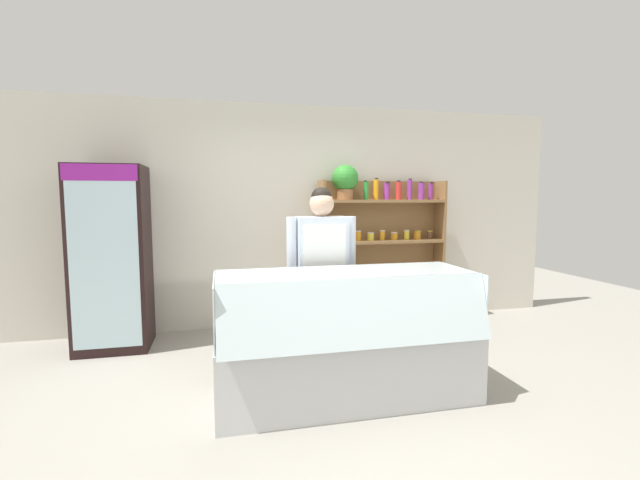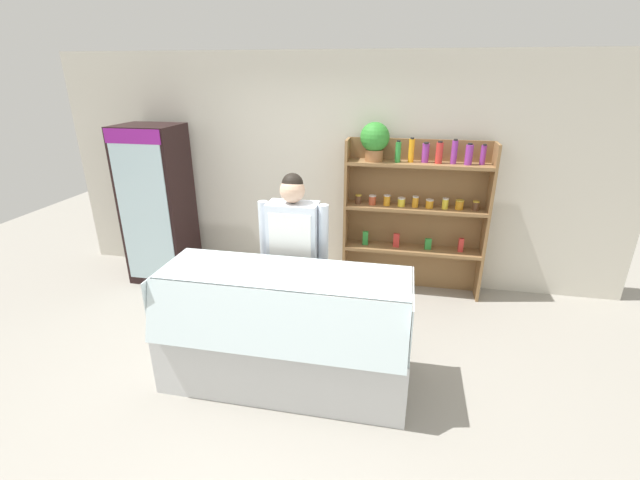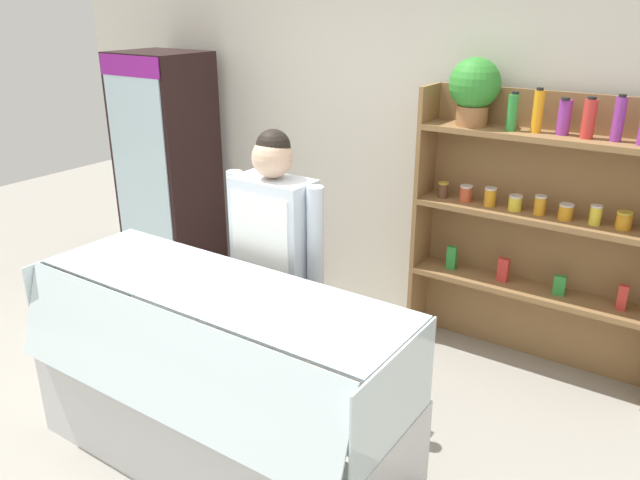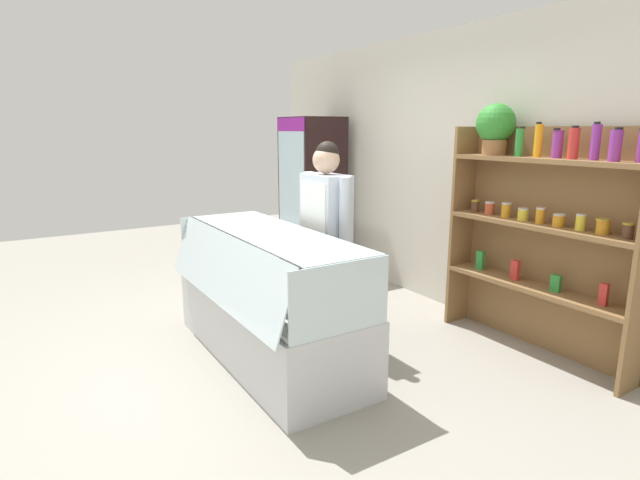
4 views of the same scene
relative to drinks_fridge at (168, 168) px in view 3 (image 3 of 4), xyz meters
The scene contains 6 objects.
ground_plane 2.77m from the drinks_fridge, 36.60° to the right, with size 12.00×12.00×0.00m, color gray.
back_wall 2.18m from the drinks_fridge, 13.15° to the left, with size 6.80×0.10×2.70m, color beige.
drinks_fridge is the anchor object (origin of this frame).
shelving_unit 3.00m from the drinks_fridge, ahead, with size 1.59×0.32×1.97m.
deli_display_case 2.70m from the drinks_fridge, 38.59° to the right, with size 2.02×0.82×1.01m.
shop_clerk 2.26m from the drinks_fridge, 28.15° to the right, with size 0.64×0.25×1.67m.
Camera 3 is at (1.90, -2.02, 2.30)m, focal length 35.00 mm.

